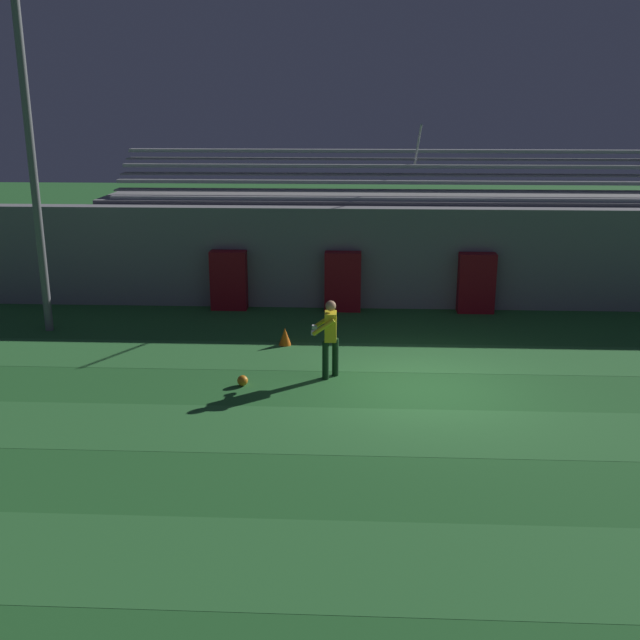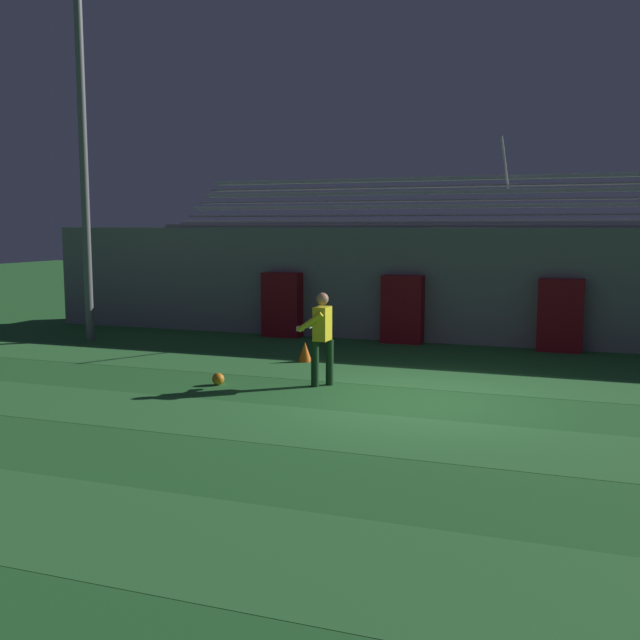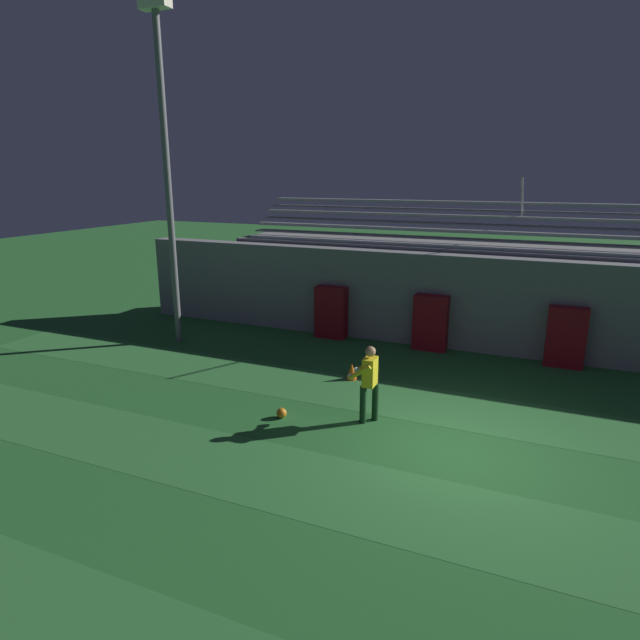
{
  "view_description": "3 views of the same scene",
  "coord_description": "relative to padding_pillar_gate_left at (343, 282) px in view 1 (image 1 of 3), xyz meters",
  "views": [
    {
      "loc": [
        -1.5,
        -14.17,
        5.56
      ],
      "look_at": [
        -2.2,
        0.51,
        1.29
      ],
      "focal_mm": 42.0,
      "sensor_mm": 36.0,
      "label": 1
    },
    {
      "loc": [
        2.46,
        -11.68,
        2.82
      ],
      "look_at": [
        -1.83,
        0.11,
        1.25
      ],
      "focal_mm": 42.0,
      "sensor_mm": 36.0,
      "label": 2
    },
    {
      "loc": [
        1.15,
        -9.3,
        5.07
      ],
      "look_at": [
        -3.57,
        1.71,
        1.79
      ],
      "focal_mm": 30.0,
      "sensor_mm": 36.0,
      "label": 3
    }
  ],
  "objects": [
    {
      "name": "back_wall",
      "position": [
        1.83,
        0.55,
        0.57
      ],
      "size": [
        24.0,
        0.6,
        2.8
      ],
      "primitive_type": "cube",
      "color": "gray",
      "rests_on": "ground"
    },
    {
      "name": "ground_plane",
      "position": [
        1.83,
        -5.95,
        -0.83
      ],
      "size": [
        80.0,
        80.0,
        0.0
      ],
      "primitive_type": "plane",
      "color": "#286B2D"
    },
    {
      "name": "goalkeeper",
      "position": [
        -0.17,
        -5.31,
        0.13
      ],
      "size": [
        0.57,
        0.58,
        1.67
      ],
      "color": "#143319",
      "rests_on": "ground"
    },
    {
      "name": "padding_pillar_gate_left",
      "position": [
        0.0,
        0.0,
        0.0
      ],
      "size": [
        1.0,
        0.44,
        1.65
      ],
      "primitive_type": "cube",
      "color": "maroon",
      "rests_on": "ground"
    },
    {
      "name": "floodlight_pole",
      "position": [
        -7.43,
        -2.23,
        5.21
      ],
      "size": [
        0.9,
        0.36,
        9.8
      ],
      "color": "slate",
      "rests_on": "ground"
    },
    {
      "name": "bleacher_stand",
      "position": [
        1.83,
        2.54,
        0.67
      ],
      "size": [
        18.0,
        3.35,
        5.03
      ],
      "color": "gray",
      "rests_on": "ground"
    },
    {
      "name": "turf_stripe_mid",
      "position": [
        1.83,
        -7.96,
        -0.82
      ],
      "size": [
        28.0,
        2.0,
        0.01
      ],
      "primitive_type": "cube",
      "color": "#337A38",
      "rests_on": "ground"
    },
    {
      "name": "soccer_ball",
      "position": [
        -1.93,
        -5.89,
        -0.72
      ],
      "size": [
        0.22,
        0.22,
        0.22
      ],
      "primitive_type": "sphere",
      "color": "orange",
      "rests_on": "ground"
    },
    {
      "name": "turf_stripe_near",
      "position": [
        1.83,
        -11.95,
        -0.82
      ],
      "size": [
        28.0,
        2.0,
        0.01
      ],
      "primitive_type": "cube",
      "color": "#337A38",
      "rests_on": "ground"
    },
    {
      "name": "padding_pillar_far_left",
      "position": [
        -3.17,
        0.0,
        0.0
      ],
      "size": [
        1.0,
        0.44,
        1.65
      ],
      "primitive_type": "cube",
      "color": "maroon",
      "rests_on": "ground"
    },
    {
      "name": "turf_stripe_far",
      "position": [
        1.83,
        -3.97,
        -0.82
      ],
      "size": [
        28.0,
        2.0,
        0.01
      ],
      "primitive_type": "cube",
      "color": "#337A38",
      "rests_on": "ground"
    },
    {
      "name": "traffic_cone",
      "position": [
        -1.31,
        -3.17,
        -0.62
      ],
      "size": [
        0.3,
        0.3,
        0.42
      ],
      "primitive_type": "cone",
      "color": "orange",
      "rests_on": "ground"
    },
    {
      "name": "padding_pillar_gate_right",
      "position": [
        3.66,
        0.0,
        0.0
      ],
      "size": [
        1.0,
        0.44,
        1.65
      ],
      "primitive_type": "cube",
      "color": "maroon",
      "rests_on": "ground"
    }
  ]
}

